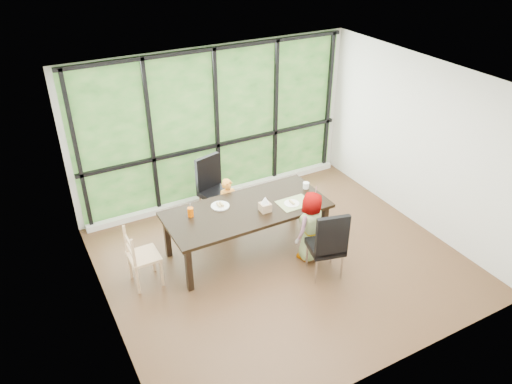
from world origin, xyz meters
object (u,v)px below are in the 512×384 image
chair_interior_leather (326,242)px  white_mug (306,185)px  tissue_box (265,207)px  dining_table (247,229)px  child_toddler (228,205)px  chair_window_leather (216,190)px  green_cup (315,198)px  orange_cup (191,212)px  child_older (309,227)px  plate_far (220,206)px  chair_end_beech (144,256)px  plate_near (292,204)px

chair_interior_leather → white_mug: (0.38, 1.09, 0.26)m
chair_interior_leather → tissue_box: bearing=-44.1°
dining_table → chair_interior_leather: 1.25m
child_toddler → white_mug: (1.09, -0.56, 0.34)m
chair_window_leather → green_cup: (1.02, -1.37, 0.27)m
orange_cup → white_mug: (1.89, -0.11, -0.02)m
white_mug → child_older: bearing=-118.9°
chair_window_leather → orange_cup: bearing=-147.1°
chair_interior_leather → plate_far: 1.63m
chair_end_beech → tissue_box: size_ratio=6.02×
plate_far → chair_end_beech: bearing=-170.1°
plate_near → green_cup: size_ratio=1.78×
chair_window_leather → chair_interior_leather: same height
plate_near → green_cup: (0.34, -0.11, 0.06)m
child_toddler → plate_near: (0.64, -0.85, 0.30)m
dining_table → chair_window_leather: (-0.03, 1.05, 0.17)m
child_toddler → green_cup: bearing=-41.1°
chair_end_beech → child_toddler: child_toddler is taller
chair_window_leather → tissue_box: (0.23, -1.24, 0.27)m
green_cup → dining_table: bearing=161.8°
chair_window_leather → chair_end_beech: 1.87m
plate_far → dining_table: bearing=-35.4°
chair_interior_leather → green_cup: (0.27, 0.69, 0.27)m
plate_near → white_mug: size_ratio=2.36×
chair_end_beech → plate_far: chair_end_beech is taller
chair_window_leather → orange_cup: chair_window_leather is taller
child_toddler → chair_window_leather: bearing=98.0°
plate_far → plate_near: size_ratio=1.19×
white_mug → chair_window_leather: bearing=139.3°
chair_end_beech → white_mug: 2.70m
dining_table → chair_window_leather: 1.06m
chair_end_beech → white_mug: (2.67, 0.07, 0.35)m
child_older → chair_interior_leather: bearing=69.0°
chair_interior_leather → tissue_box: (-0.51, 0.82, 0.27)m
plate_far → chair_interior_leather: bearing=-50.3°
child_toddler → white_mug: bearing=-23.8°
chair_window_leather → chair_end_beech: (-1.55, -1.04, -0.09)m
chair_end_beech → child_older: (2.30, -0.61, 0.10)m
chair_window_leather → child_toddler: chair_window_leather is taller
orange_cup → plate_far: bearing=4.2°
chair_window_leather → plate_near: (0.68, -1.26, 0.22)m
child_toddler → plate_near: child_toddler is taller
chair_window_leather → child_older: bearing=-80.7°
chair_interior_leather → chair_end_beech: bearing=-9.8°
plate_near → dining_table: bearing=161.7°
child_toddler → orange_cup: child_toddler is taller
plate_near → chair_window_leather: bearing=118.2°
child_older → tissue_box: (-0.51, 0.41, 0.26)m
child_toddler → tissue_box: 0.92m
dining_table → plate_far: size_ratio=8.83×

